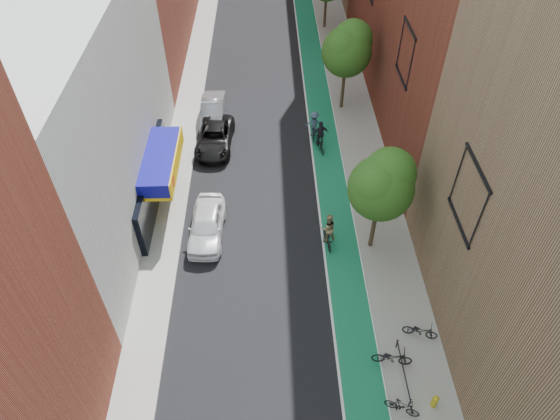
{
  "coord_description": "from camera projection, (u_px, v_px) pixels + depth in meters",
  "views": [
    {
      "loc": [
        0.04,
        -8.39,
        21.03
      ],
      "look_at": [
        0.6,
        11.53,
        1.5
      ],
      "focal_mm": 32.0,
      "sensor_mm": 36.0,
      "label": 1
    }
  ],
  "objects": [
    {
      "name": "parked_bike_near",
      "position": [
        420.0,
        331.0,
        23.43
      ],
      "size": [
        1.74,
        1.02,
        0.86
      ],
      "primitive_type": "imported",
      "rotation": [
        0.0,
        0.0,
        1.28
      ],
      "color": "black",
      "rests_on": "sidewalk_right"
    },
    {
      "name": "cyclist_lane_far",
      "position": [
        314.0,
        127.0,
        34.6
      ],
      "size": [
        1.18,
        1.65,
        2.1
      ],
      "rotation": [
        0.0,
        0.0,
        3.05
      ],
      "color": "black",
      "rests_on": "ground"
    },
    {
      "name": "parked_bike_mid",
      "position": [
        402.0,
        407.0,
        20.79
      ],
      "size": [
        1.55,
        1.02,
        0.91
      ],
      "primitive_type": "imported",
      "rotation": [
        0.0,
        0.0,
        1.14
      ],
      "color": "black",
      "rests_on": "sidewalk_right"
    },
    {
      "name": "cyclist_lane_near",
      "position": [
        328.0,
        232.0,
        27.43
      ],
      "size": [
        0.98,
        1.71,
        2.18
      ],
      "rotation": [
        0.0,
        0.0,
        3.3
      ],
      "color": "black",
      "rests_on": "ground"
    },
    {
      "name": "tree_near",
      "position": [
        382.0,
        184.0,
        24.71
      ],
      "size": [
        3.4,
        3.36,
        6.42
      ],
      "color": "#332619",
      "rests_on": "ground"
    },
    {
      "name": "sidewalk_left",
      "position": [
        191.0,
        96.0,
        39.1
      ],
      "size": [
        2.0,
        68.0,
        0.15
      ],
      "primitive_type": "cube",
      "color": "gray",
      "rests_on": "ground"
    },
    {
      "name": "parked_car_white",
      "position": [
        207.0,
        224.0,
        28.07
      ],
      "size": [
        2.05,
        4.74,
        1.59
      ],
      "primitive_type": "imported",
      "rotation": [
        0.0,
        0.0,
        -0.04
      ],
      "color": "white",
      "rests_on": "ground"
    },
    {
      "name": "bike_lane",
      "position": [
        318.0,
        95.0,
        39.35
      ],
      "size": [
        2.0,
        68.0,
        0.01
      ],
      "primitive_type": "cube",
      "color": "#126646",
      "rests_on": "ground"
    },
    {
      "name": "building_left_white",
      "position": [
        59.0,
        121.0,
        26.28
      ],
      "size": [
        8.0,
        20.0,
        12.0
      ],
      "primitive_type": "cube",
      "color": "silver",
      "rests_on": "ground"
    },
    {
      "name": "cyclist_lane_mid",
      "position": [
        320.0,
        138.0,
        33.67
      ],
      "size": [
        1.18,
        1.63,
        2.23
      ],
      "rotation": [
        0.0,
        0.0,
        3.37
      ],
      "color": "black",
      "rests_on": "ground"
    },
    {
      "name": "parked_car_silver",
      "position": [
        213.0,
        111.0,
        36.31
      ],
      "size": [
        1.69,
        4.68,
        1.54
      ],
      "primitive_type": "imported",
      "rotation": [
        0.0,
        0.0,
        -0.01
      ],
      "color": "gray",
      "rests_on": "ground"
    },
    {
      "name": "sidewalk_right",
      "position": [
        349.0,
        93.0,
        39.35
      ],
      "size": [
        3.0,
        68.0,
        0.15
      ],
      "primitive_type": "cube",
      "color": "gray",
      "rests_on": "ground"
    },
    {
      "name": "parked_bike_far",
      "position": [
        392.0,
        357.0,
        22.39
      ],
      "size": [
        1.9,
        0.88,
        0.96
      ],
      "primitive_type": "imported",
      "rotation": [
        0.0,
        0.0,
        1.43
      ],
      "color": "black",
      "rests_on": "sidewalk_right"
    },
    {
      "name": "tree_mid",
      "position": [
        348.0,
        48.0,
        34.55
      ],
      "size": [
        3.55,
        3.53,
        6.74
      ],
      "color": "#332619",
      "rests_on": "ground"
    },
    {
      "name": "parked_car_black",
      "position": [
        215.0,
        137.0,
        34.11
      ],
      "size": [
        2.62,
        5.19,
        1.41
      ],
      "primitive_type": "imported",
      "rotation": [
        0.0,
        0.0,
        -0.06
      ],
      "color": "black",
      "rests_on": "ground"
    },
    {
      "name": "fire_hydrant",
      "position": [
        435.0,
        401.0,
        21.03
      ],
      "size": [
        0.26,
        0.26,
        0.75
      ],
      "color": "gold",
      "rests_on": "sidewalk_right"
    }
  ]
}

